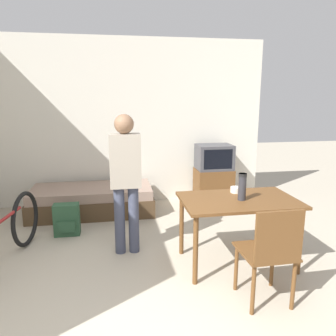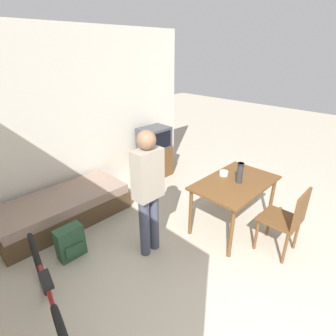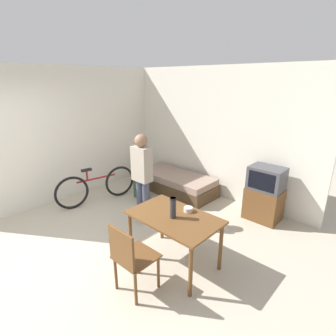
% 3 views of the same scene
% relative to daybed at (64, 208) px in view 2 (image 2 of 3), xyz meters
% --- Properties ---
extents(wall_back, '(4.89, 0.06, 2.70)m').
position_rel_daybed_xyz_m(wall_back, '(0.44, 0.52, 1.14)').
color(wall_back, silver).
rests_on(wall_back, ground_plane).
extents(daybed, '(1.85, 0.82, 0.42)m').
position_rel_daybed_xyz_m(daybed, '(0.00, 0.00, 0.00)').
color(daybed, '#4C3823').
rests_on(daybed, ground_plane).
extents(tv, '(0.60, 0.46, 1.00)m').
position_rel_daybed_xyz_m(tv, '(1.99, 0.16, 0.28)').
color(tv, brown).
rests_on(tv, ground_plane).
extents(dining_table, '(1.20, 0.75, 0.73)m').
position_rel_daybed_xyz_m(dining_table, '(1.62, -1.85, 0.43)').
color(dining_table, brown).
rests_on(dining_table, ground_plane).
extents(wooden_chair, '(0.45, 0.45, 0.90)m').
position_rel_daybed_xyz_m(wooden_chair, '(1.61, -2.61, 0.31)').
color(wooden_chair, brown).
rests_on(wooden_chair, ground_plane).
extents(bicycle, '(0.36, 1.68, 0.76)m').
position_rel_daybed_xyz_m(bicycle, '(-0.82, -1.51, 0.14)').
color(bicycle, black).
rests_on(bicycle, ground_plane).
extents(person_standing, '(0.34, 0.21, 1.59)m').
position_rel_daybed_xyz_m(person_standing, '(0.47, -1.39, 0.72)').
color(person_standing, '#3D4256').
rests_on(person_standing, ground_plane).
extents(thermos_flask, '(0.09, 0.09, 0.28)m').
position_rel_daybed_xyz_m(thermos_flask, '(1.63, -1.89, 0.68)').
color(thermos_flask, '#2D2D33').
rests_on(thermos_flask, dining_table).
extents(mate_bowl, '(0.12, 0.12, 0.06)m').
position_rel_daybed_xyz_m(mate_bowl, '(1.67, -1.63, 0.56)').
color(mate_bowl, beige).
rests_on(mate_bowl, dining_table).
extents(backpack, '(0.32, 0.20, 0.42)m').
position_rel_daybed_xyz_m(backpack, '(-0.28, -0.78, 0.00)').
color(backpack, '#284C33').
rests_on(backpack, ground_plane).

